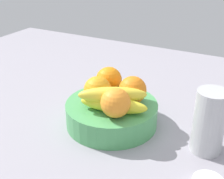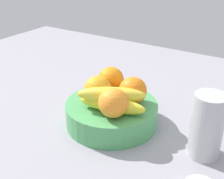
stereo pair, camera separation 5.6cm
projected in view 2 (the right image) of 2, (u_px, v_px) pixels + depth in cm
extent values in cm
cube|color=gray|center=(109.00, 130.00, 81.42)|extent=(180.00, 140.00, 3.00)
cylinder|color=#4CA05C|center=(112.00, 113.00, 80.41)|extent=(24.29, 24.29, 6.23)
sphere|color=orange|center=(111.00, 80.00, 83.69)|extent=(7.28, 7.28, 7.28)
sphere|color=orange|center=(97.00, 90.00, 77.82)|extent=(7.28, 7.28, 7.28)
sphere|color=orange|center=(113.00, 103.00, 71.58)|extent=(7.28, 7.28, 7.28)
sphere|color=orange|center=(133.00, 91.00, 77.48)|extent=(7.28, 7.28, 7.28)
ellipsoid|color=yellow|center=(112.00, 105.00, 74.23)|extent=(17.46, 7.59, 4.00)
ellipsoid|color=yellow|center=(111.00, 95.00, 74.14)|extent=(16.82, 11.71, 4.00)
cylinder|color=#B5B6B9|center=(207.00, 126.00, 66.51)|extent=(7.26, 7.26, 15.37)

